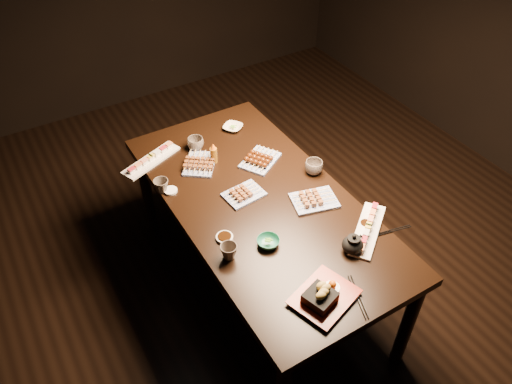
{
  "coord_description": "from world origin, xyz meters",
  "views": [
    {
      "loc": [
        -1.36,
        -1.76,
        2.61
      ],
      "look_at": [
        -0.32,
        -0.02,
        0.77
      ],
      "focal_mm": 35.0,
      "sensor_mm": 36.0,
      "label": 1
    }
  ],
  "objects_px": {
    "yakitori_plate_left": "(200,161)",
    "tempura_tray": "(325,292)",
    "edamame_bowl_green": "(268,242)",
    "teacup_far_right": "(196,144)",
    "teacup_mid_right": "(314,167)",
    "sushi_platter_far": "(151,158)",
    "sushi_platter_near": "(368,228)",
    "yakitori_plate_center": "(244,192)",
    "teacup_far_left": "(161,186)",
    "dining_table": "(260,246)",
    "edamame_bowl_cream": "(233,127)",
    "teacup_near_left": "(229,252)",
    "condiment_bottle": "(214,153)",
    "yakitori_plate_right": "(315,198)",
    "teapot": "(353,243)"
  },
  "relations": [
    {
      "from": "yakitori_plate_center",
      "to": "teacup_far_right",
      "type": "bearing_deg",
      "value": 88.93
    },
    {
      "from": "teapot",
      "to": "teacup_far_left",
      "type": "bearing_deg",
      "value": 110.37
    },
    {
      "from": "teacup_mid_right",
      "to": "tempura_tray",
      "type": "bearing_deg",
      "value": -122.77
    },
    {
      "from": "yakitori_plate_right",
      "to": "edamame_bowl_cream",
      "type": "xyz_separation_m",
      "value": [
        -0.05,
        0.82,
        -0.02
      ]
    },
    {
      "from": "tempura_tray",
      "to": "teacup_far_left",
      "type": "relative_size",
      "value": 3.34
    },
    {
      "from": "dining_table",
      "to": "sushi_platter_far",
      "type": "bearing_deg",
      "value": 109.27
    },
    {
      "from": "sushi_platter_far",
      "to": "condiment_bottle",
      "type": "bearing_deg",
      "value": 126.64
    },
    {
      "from": "sushi_platter_far",
      "to": "teacup_far_right",
      "type": "relative_size",
      "value": 3.87
    },
    {
      "from": "yakitori_plate_left",
      "to": "teacup_far_right",
      "type": "height_order",
      "value": "teacup_far_right"
    },
    {
      "from": "edamame_bowl_cream",
      "to": "teacup_near_left",
      "type": "distance_m",
      "value": 1.08
    },
    {
      "from": "teacup_near_left",
      "to": "teapot",
      "type": "relative_size",
      "value": 0.68
    },
    {
      "from": "tempura_tray",
      "to": "sushi_platter_near",
      "type": "bearing_deg",
      "value": 9.08
    },
    {
      "from": "teacup_near_left",
      "to": "teacup_far_right",
      "type": "bearing_deg",
      "value": 74.32
    },
    {
      "from": "sushi_platter_near",
      "to": "teacup_far_left",
      "type": "bearing_deg",
      "value": 96.13
    },
    {
      "from": "yakitori_plate_center",
      "to": "tempura_tray",
      "type": "height_order",
      "value": "tempura_tray"
    },
    {
      "from": "sushi_platter_near",
      "to": "yakitori_plate_center",
      "type": "height_order",
      "value": "yakitori_plate_center"
    },
    {
      "from": "sushi_platter_near",
      "to": "yakitori_plate_right",
      "type": "bearing_deg",
      "value": 70.74
    },
    {
      "from": "yakitori_plate_center",
      "to": "teacup_far_right",
      "type": "distance_m",
      "value": 0.52
    },
    {
      "from": "sushi_platter_near",
      "to": "teacup_far_right",
      "type": "xyz_separation_m",
      "value": [
        -0.45,
        1.08,
        0.02
      ]
    },
    {
      "from": "teacup_far_right",
      "to": "dining_table",
      "type": "bearing_deg",
      "value": -80.46
    },
    {
      "from": "edamame_bowl_green",
      "to": "teapot",
      "type": "distance_m",
      "value": 0.41
    },
    {
      "from": "sushi_platter_near",
      "to": "dining_table",
      "type": "bearing_deg",
      "value": 88.48
    },
    {
      "from": "dining_table",
      "to": "edamame_bowl_green",
      "type": "distance_m",
      "value": 0.51
    },
    {
      "from": "yakitori_plate_left",
      "to": "tempura_tray",
      "type": "distance_m",
      "value": 1.15
    },
    {
      "from": "edamame_bowl_green",
      "to": "teacup_far_right",
      "type": "distance_m",
      "value": 0.9
    },
    {
      "from": "edamame_bowl_cream",
      "to": "teapot",
      "type": "distance_m",
      "value": 1.21
    },
    {
      "from": "yakitori_plate_left",
      "to": "condiment_bottle",
      "type": "bearing_deg",
      "value": -62.6
    },
    {
      "from": "teapot",
      "to": "yakitori_plate_right",
      "type": "bearing_deg",
      "value": 67.74
    },
    {
      "from": "teacup_near_left",
      "to": "tempura_tray",
      "type": "bearing_deg",
      "value": -60.35
    },
    {
      "from": "yakitori_plate_center",
      "to": "condiment_bottle",
      "type": "distance_m",
      "value": 0.35
    },
    {
      "from": "teacup_near_left",
      "to": "condiment_bottle",
      "type": "xyz_separation_m",
      "value": [
        0.28,
        0.7,
        0.03
      ]
    },
    {
      "from": "teacup_near_left",
      "to": "dining_table",
      "type": "bearing_deg",
      "value": 37.95
    },
    {
      "from": "tempura_tray",
      "to": "teacup_far_left",
      "type": "bearing_deg",
      "value": 90.2
    },
    {
      "from": "sushi_platter_far",
      "to": "tempura_tray",
      "type": "distance_m",
      "value": 1.36
    },
    {
      "from": "tempura_tray",
      "to": "teapot",
      "type": "xyz_separation_m",
      "value": [
        0.29,
        0.16,
        0.0
      ]
    },
    {
      "from": "edamame_bowl_cream",
      "to": "teapot",
      "type": "height_order",
      "value": "teapot"
    },
    {
      "from": "yakitori_plate_left",
      "to": "teacup_near_left",
      "type": "bearing_deg",
      "value": -158.31
    },
    {
      "from": "dining_table",
      "to": "teacup_mid_right",
      "type": "bearing_deg",
      "value": -6.05
    },
    {
      "from": "yakitori_plate_right",
      "to": "tempura_tray",
      "type": "height_order",
      "value": "tempura_tray"
    },
    {
      "from": "yakitori_plate_center",
      "to": "yakitori_plate_right",
      "type": "height_order",
      "value": "yakitori_plate_right"
    },
    {
      "from": "sushi_platter_near",
      "to": "yakitori_plate_right",
      "type": "distance_m",
      "value": 0.34
    },
    {
      "from": "yakitori_plate_left",
      "to": "condiment_bottle",
      "type": "xyz_separation_m",
      "value": [
        0.09,
        -0.01,
        0.04
      ]
    },
    {
      "from": "yakitori_plate_center",
      "to": "yakitori_plate_left",
      "type": "xyz_separation_m",
      "value": [
        -0.09,
        0.36,
        0.0
      ]
    },
    {
      "from": "yakitori_plate_right",
      "to": "yakitori_plate_left",
      "type": "bearing_deg",
      "value": 137.83
    },
    {
      "from": "yakitori_plate_right",
      "to": "sushi_platter_far",
      "type": "bearing_deg",
      "value": 143.38
    },
    {
      "from": "sushi_platter_far",
      "to": "teacup_near_left",
      "type": "relative_size",
      "value": 4.53
    },
    {
      "from": "edamame_bowl_green",
      "to": "teacup_far_right",
      "type": "height_order",
      "value": "teacup_far_right"
    },
    {
      "from": "teacup_mid_right",
      "to": "condiment_bottle",
      "type": "relative_size",
      "value": 0.79
    },
    {
      "from": "condiment_bottle",
      "to": "edamame_bowl_cream",
      "type": "bearing_deg",
      "value": 42.19
    },
    {
      "from": "dining_table",
      "to": "sushi_platter_near",
      "type": "bearing_deg",
      "value": -66.41
    }
  ]
}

